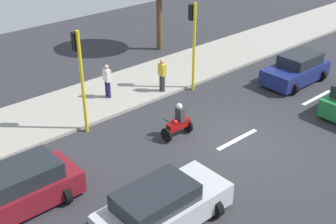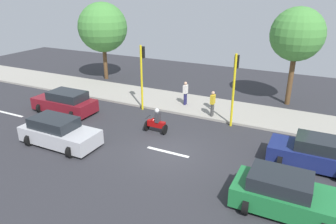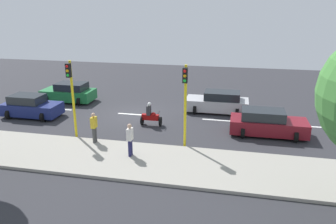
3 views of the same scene
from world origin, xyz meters
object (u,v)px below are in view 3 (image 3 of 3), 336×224
object	(u,v)px
car_green	(69,93)
car_silver	(218,102)
traffic_light_corner	(185,95)
pedestrian_by_tree	(94,127)
traffic_light_midblock	(71,89)
motorcycle	(151,116)
pedestrian_near_signal	(130,139)
car_dark_blue	(31,107)
car_maroon	(267,123)

from	to	relation	value
car_green	car_silver	size ratio (longest dim) A/B	0.92
car_green	traffic_light_corner	world-z (taller)	traffic_light_corner
pedestrian_by_tree	traffic_light_midblock	xyz separation A→B (m)	(-0.60, -1.47, 1.87)
pedestrian_by_tree	traffic_light_corner	distance (m)	5.27
car_silver	motorcycle	size ratio (longest dim) A/B	2.88
car_green	motorcycle	distance (m)	8.68
car_silver	pedestrian_by_tree	size ratio (longest dim) A/B	2.60
car_silver	pedestrian_near_signal	size ratio (longest dim) A/B	2.60
pedestrian_near_signal	car_dark_blue	bearing A→B (deg)	-118.95
pedestrian_near_signal	pedestrian_by_tree	xyz separation A→B (m)	(-1.22, -2.45, 0.00)
car_silver	car_dark_blue	xyz separation A→B (m)	(3.67, -12.47, -0.00)
car_maroon	pedestrian_by_tree	world-z (taller)	pedestrian_by_tree
car_silver	traffic_light_midblock	size ratio (longest dim) A/B	0.98
motorcycle	traffic_light_corner	bearing A→B (deg)	41.76
pedestrian_near_signal	pedestrian_by_tree	size ratio (longest dim) A/B	1.00
pedestrian_by_tree	traffic_light_midblock	world-z (taller)	traffic_light_midblock
car_silver	pedestrian_near_signal	xyz separation A→B (m)	(8.48, -3.77, 0.35)
car_silver	traffic_light_corner	xyz separation A→B (m)	(6.66, -1.33, 2.22)
car_maroon	car_green	distance (m)	15.38
traffic_light_midblock	car_silver	bearing A→B (deg)	130.89
traffic_light_midblock	car_dark_blue	bearing A→B (deg)	-122.07
motorcycle	pedestrian_by_tree	distance (m)	4.24
car_silver	pedestrian_by_tree	world-z (taller)	pedestrian_by_tree
motorcycle	traffic_light_midblock	xyz separation A→B (m)	(2.99, -3.69, 2.29)
car_green	pedestrian_near_signal	world-z (taller)	pedestrian_near_signal
pedestrian_near_signal	traffic_light_midblock	distance (m)	4.71
car_dark_blue	motorcycle	size ratio (longest dim) A/B	2.54
car_dark_blue	pedestrian_by_tree	world-z (taller)	pedestrian_by_tree
car_dark_blue	traffic_light_midblock	bearing A→B (deg)	57.93
car_maroon	car_dark_blue	xyz separation A→B (m)	(-0.11, -15.58, -0.00)
pedestrian_near_signal	pedestrian_by_tree	bearing A→B (deg)	-116.41
pedestrian_near_signal	traffic_light_corner	distance (m)	3.57
car_silver	traffic_light_midblock	xyz separation A→B (m)	(6.66, -7.69, 2.22)
car_green	traffic_light_corner	xyz separation A→B (m)	(6.94, 10.39, 2.22)
pedestrian_near_signal	motorcycle	bearing A→B (deg)	-177.30
traffic_light_corner	traffic_light_midblock	xyz separation A→B (m)	(0.00, -6.36, 0.00)
car_maroon	traffic_light_corner	bearing A→B (deg)	-57.04
motorcycle	pedestrian_by_tree	world-z (taller)	pedestrian_by_tree
traffic_light_corner	traffic_light_midblock	world-z (taller)	same
car_maroon	motorcycle	xyz separation A→B (m)	(-0.10, -7.11, -0.07)
pedestrian_by_tree	traffic_light_midblock	bearing A→B (deg)	-112.29
car_maroon	pedestrian_near_signal	distance (m)	8.35
motorcycle	pedestrian_near_signal	size ratio (longest dim) A/B	0.91
car_silver	pedestrian_by_tree	bearing A→B (deg)	-40.58
car_green	car_silver	xyz separation A→B (m)	(0.28, 11.72, 0.00)
car_green	car_silver	world-z (taller)	same
car_silver	motorcycle	distance (m)	5.43
car_green	car_dark_blue	bearing A→B (deg)	-10.72
car_maroon	pedestrian_by_tree	distance (m)	9.97
pedestrian_near_signal	traffic_light_midblock	world-z (taller)	traffic_light_midblock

